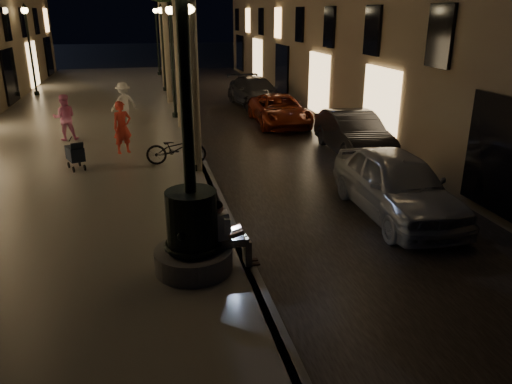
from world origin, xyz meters
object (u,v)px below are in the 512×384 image
object	(u,v)px
lamp_left_c	(29,38)
pedestrian_pink	(65,117)
lamp_curb_b	(172,46)
car_rear	(256,92)
car_second	(353,133)
pedestrian_white	(124,103)
lamp_curb_a	(191,64)
car_front	(397,184)
lamp_curb_d	(157,32)
pedestrian_red	(122,127)
seated_man_laptop	(227,231)
lamp_curb_c	(162,37)
bicycle	(176,149)
stroller	(75,154)
fountain_lamppost	(192,218)
car_third	(280,110)

from	to	relation	value
lamp_left_c	pedestrian_pink	distance (m)	11.87
lamp_curb_b	car_rear	xyz separation A→B (m)	(4.30, 3.00, -2.53)
car_second	pedestrian_white	xyz separation A→B (m)	(-7.64, 5.86, 0.33)
lamp_curb_a	car_front	size ratio (longest dim) A/B	1.06
lamp_curb_d	car_second	distance (m)	23.48
lamp_left_c	pedestrian_red	bearing A→B (deg)	-69.73
seated_man_laptop	lamp_curb_a	distance (m)	6.44
lamp_curb_a	lamp_curb_c	bearing A→B (deg)	90.00
pedestrian_pink	bicycle	bearing A→B (deg)	126.57
seated_man_laptop	stroller	world-z (taller)	seated_man_laptop
lamp_curb_b	stroller	world-z (taller)	lamp_curb_b
car_second	pedestrian_white	world-z (taller)	pedestrian_white
fountain_lamppost	pedestrian_pink	xyz separation A→B (m)	(-3.45, 10.72, -0.19)
car_rear	seated_man_laptop	bearing A→B (deg)	-110.20
lamp_curb_c	pedestrian_white	xyz separation A→B (m)	(-2.14, -8.83, -2.19)
car_front	pedestrian_pink	world-z (taller)	pedestrian_pink
seated_man_laptop	lamp_curb_a	xyz separation A→B (m)	(0.09, 6.00, 2.35)
fountain_lamppost	lamp_curb_a	size ratio (longest dim) A/B	1.08
car_rear	bicycle	bearing A→B (deg)	-120.82
stroller	car_front	size ratio (longest dim) A/B	0.21
lamp_curb_b	pedestrian_white	world-z (taller)	lamp_curb_b
pedestrian_pink	lamp_curb_b	bearing A→B (deg)	-147.85
lamp_curb_b	lamp_left_c	size ratio (longest dim) A/B	1.00
lamp_curb_c	car_third	bearing A→B (deg)	-65.96
lamp_curb_a	pedestrian_white	bearing A→B (deg)	106.61
lamp_curb_c	pedestrian_pink	xyz separation A→B (m)	(-4.15, -11.28, -2.21)
car_second	pedestrian_pink	xyz separation A→B (m)	(-9.65, 3.41, 0.30)
fountain_lamppost	pedestrian_white	world-z (taller)	fountain_lamppost
lamp_curb_c	pedestrian_pink	distance (m)	12.22
fountain_lamppost	lamp_left_c	xyz separation A→B (m)	(-6.40, 22.00, 2.02)
lamp_curb_a	car_third	distance (m)	8.11
lamp_curb_a	lamp_left_c	distance (m)	17.50
lamp_left_c	pedestrian_white	size ratio (longest dim) A/B	2.85
pedestrian_white	bicycle	size ratio (longest dim) A/B	0.93
pedestrian_pink	car_front	bearing A→B (deg)	127.90
lamp_curb_d	lamp_left_c	world-z (taller)	same
stroller	car_third	xyz separation A→B (m)	(7.72, 5.52, -0.05)
lamp_curb_c	pedestrian_pink	world-z (taller)	lamp_curb_c
lamp_curb_d	car_rear	xyz separation A→B (m)	(4.30, -13.00, -2.53)
lamp_curb_a	car_third	bearing A→B (deg)	55.94
car_front	car_second	distance (m)	5.45
car_second	pedestrian_pink	bearing A→B (deg)	163.48
lamp_curb_d	pedestrian_white	distance (m)	17.11
seated_man_laptop	car_rear	size ratio (longest dim) A/B	0.26
lamp_curb_c	car_second	bearing A→B (deg)	-69.47
lamp_curb_b	car_second	distance (m)	9.02
seated_man_laptop	lamp_curb_d	bearing A→B (deg)	89.83
pedestrian_pink	fountain_lamppost	bearing A→B (deg)	101.65
lamp_left_c	car_front	world-z (taller)	lamp_left_c
car_second	car_rear	xyz separation A→B (m)	(-1.20, 9.69, -0.01)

